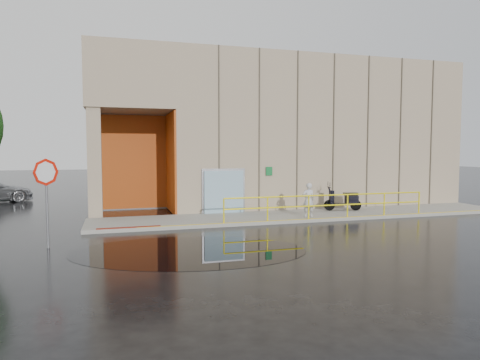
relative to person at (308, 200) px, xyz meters
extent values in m
plane|color=black|center=(-3.52, -3.64, -0.91)|extent=(120.00, 120.00, 0.00)
cube|color=gray|center=(0.48, 0.86, -0.83)|extent=(20.00, 3.00, 0.15)
cube|color=gray|center=(2.48, 7.36, 3.09)|extent=(16.00, 10.00, 8.00)
cube|color=gray|center=(-7.52, 7.36, 5.59)|extent=(4.00, 10.00, 3.00)
cube|color=gray|center=(-9.12, 2.76, 1.59)|extent=(0.60, 0.60, 5.00)
cube|color=#AB410F|center=(-7.52, 5.86, 1.59)|extent=(3.80, 0.15, 4.90)
cube|color=#AB410F|center=(-5.57, 4.11, 1.59)|extent=(0.10, 3.50, 4.90)
cube|color=#86A5B7|center=(-3.32, 2.24, 0.24)|extent=(1.90, 0.10, 2.00)
cube|color=slate|center=(-3.32, 2.32, 0.24)|extent=(2.10, 0.06, 2.20)
cube|color=#0D5D26|center=(-1.02, 2.30, 1.19)|extent=(0.32, 0.04, 0.42)
cylinder|color=#FFEA0D|center=(0.73, -0.49, 0.24)|extent=(9.50, 0.06, 0.06)
cylinder|color=#FFEA0D|center=(0.73, -0.49, -0.21)|extent=(9.50, 0.06, 0.06)
imported|color=silver|center=(0.00, 0.00, 0.00)|extent=(0.59, 0.43, 1.52)
cylinder|color=black|center=(1.87, 1.53, -0.50)|extent=(0.53, 0.24, 0.52)
cylinder|color=black|center=(3.13, 1.18, -0.50)|extent=(0.53, 0.24, 0.52)
cylinder|color=slate|center=(-10.36, -2.64, 0.34)|extent=(0.08, 0.08, 2.49)
cylinder|color=red|center=(-10.36, -2.67, 1.52)|extent=(0.68, 0.59, 0.86)
cylinder|color=white|center=(-10.36, -2.69, 1.52)|extent=(0.52, 0.45, 0.68)
cube|color=maroon|center=(-7.79, -0.54, -0.82)|extent=(2.40, 0.18, 0.18)
cube|color=black|center=(-6.12, -4.36, -0.90)|extent=(8.05, 5.92, 0.01)
camera|label=1|loc=(-8.30, -17.30, 2.22)|focal=32.00mm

